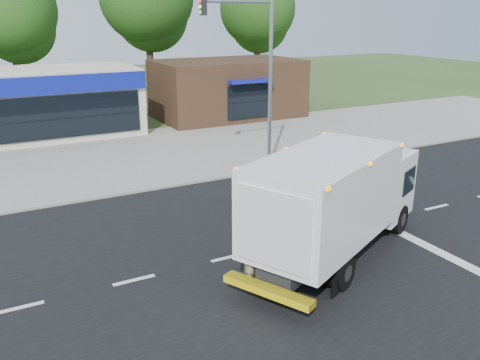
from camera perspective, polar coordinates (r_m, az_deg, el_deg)
The scene contains 10 objects.
ground at distance 17.22m, azimuth 7.77°, elevation -6.50°, with size 120.00×120.00×0.00m, color #385123.
road_asphalt at distance 17.22m, azimuth 7.77°, elevation -6.49°, with size 60.00×14.00×0.02m, color black.
sidewalk at distance 23.86m, azimuth -3.69°, elevation 0.92°, with size 60.00×2.40×0.12m, color gray.
parking_apron at distance 29.06m, azimuth -8.44°, elevation 3.84°, with size 60.00×9.00×0.02m, color gray.
lane_markings at distance 17.06m, azimuth 14.15°, elevation -7.10°, with size 55.20×7.00×0.01m.
ems_box_truck at distance 15.34m, azimuth 10.77°, elevation -1.77°, with size 8.07×5.58×3.46m.
emergency_worker at distance 13.75m, azimuth 1.41°, elevation -8.49°, with size 0.81×0.81×2.01m.
brown_storefront at distance 36.78m, azimuth -1.40°, elevation 10.23°, with size 10.00×6.70×4.00m.
traffic_signal_pole at distance 23.42m, azimuth 2.07°, elevation 12.78°, with size 3.51×0.25×8.00m.
background_trees at distance 41.62m, azimuth -17.10°, elevation 17.85°, with size 36.77×7.39×12.10m.
Camera 1 is at (-9.31, -12.58, 7.18)m, focal length 38.00 mm.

